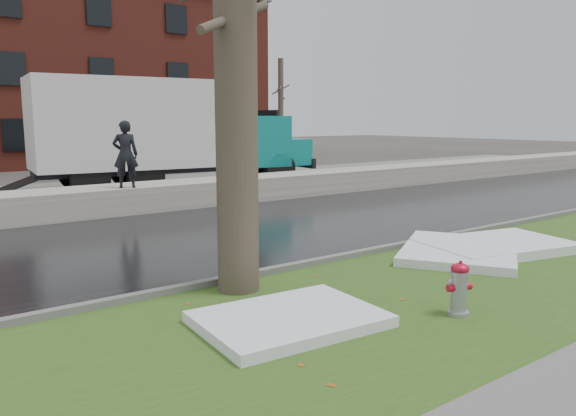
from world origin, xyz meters
TOP-DOWN VIEW (x-y plane):
  - ground at (0.00, 0.00)m, footprint 120.00×120.00m
  - verge at (0.00, -1.25)m, footprint 60.00×4.50m
  - road at (0.00, 4.50)m, footprint 60.00×7.00m
  - parking_lot at (0.00, 13.00)m, footprint 60.00×9.00m
  - curb at (0.00, 1.00)m, footprint 60.00×0.15m
  - snowbank at (0.00, 8.70)m, footprint 60.00×1.60m
  - brick_building at (2.00, 30.00)m, footprint 26.00×12.00m
  - bg_tree_right at (16.00, 24.00)m, footprint 1.40×1.62m
  - fire_hydrant at (-0.17, -2.11)m, footprint 0.36×0.34m
  - tree at (-1.88, 0.56)m, footprint 1.52×1.74m
  - box_truck at (2.44, 12.94)m, footprint 12.04×3.81m
  - worker at (-0.66, 8.22)m, footprint 0.77×0.64m
  - snow_patch_near at (2.58, -0.10)m, footprint 3.26×3.07m
  - snow_patch_far at (-2.15, -1.06)m, footprint 2.32×1.77m
  - snow_patch_side at (3.50, -0.28)m, footprint 3.13×2.38m

SIDE VIEW (x-z plane):
  - ground at x=0.00m, z-range 0.00..0.00m
  - road at x=0.00m, z-range 0.00..0.03m
  - parking_lot at x=0.00m, z-range 0.00..0.03m
  - verge at x=0.00m, z-range 0.00..0.04m
  - curb at x=0.00m, z-range 0.00..0.14m
  - snow_patch_far at x=-2.15m, z-range 0.04..0.18m
  - snow_patch_near at x=2.58m, z-range 0.04..0.20m
  - snow_patch_side at x=3.50m, z-range 0.04..0.22m
  - snowbank at x=0.00m, z-range 0.00..0.75m
  - fire_hydrant at x=-0.17m, z-range 0.06..0.79m
  - worker at x=-0.66m, z-range 0.75..2.55m
  - box_truck at x=2.44m, z-range 0.11..4.09m
  - bg_tree_right at x=16.00m, z-range 0.08..6.58m
  - tree at x=-1.88m, z-range 0.07..7.76m
  - brick_building at x=2.00m, z-range 0.00..10.00m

